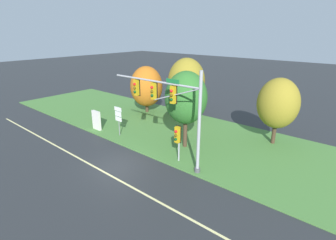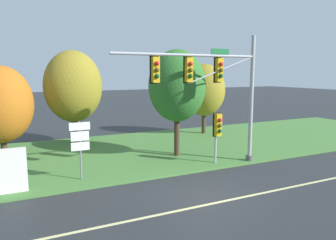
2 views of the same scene
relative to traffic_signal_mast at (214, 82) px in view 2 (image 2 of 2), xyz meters
name	(u,v)px [view 2 (image 2 of 2)]	position (x,y,z in m)	size (l,w,h in m)	color
ground_plane	(200,193)	(-2.58, -2.93, -4.65)	(160.00, 160.00, 0.00)	#282B2D
lane_stripe	(216,203)	(-2.58, -4.13, -4.65)	(36.00, 0.16, 0.01)	beige
grass_verge	(133,151)	(-2.58, 5.32, -4.60)	(48.00, 11.50, 0.10)	#477A38
traffic_signal_mast	(214,82)	(0.00, 0.00, 0.00)	(8.31, 0.49, 7.03)	#9EA0A5
pedestrian_signal_near_kerb	(218,128)	(0.54, 0.31, -2.53)	(0.46, 0.55, 2.85)	#9EA0A5
route_sign_post	(80,141)	(-6.83, 0.85, -2.71)	(0.96, 0.08, 2.79)	slate
tree_nearest_road	(1,105)	(-10.15, 7.85, -1.46)	(3.78, 3.78, 5.46)	#423021
tree_left_of_mast	(73,87)	(-5.53, 9.46, -0.52)	(4.05, 4.05, 6.58)	#423021
tree_behind_signpost	(177,86)	(-0.66, 2.86, -0.33)	(3.42, 3.42, 6.38)	#423021
tree_mid_verge	(204,90)	(4.77, 8.41, -0.97)	(3.41, 3.41, 5.72)	#423021
info_kiosk	(13,171)	(-9.73, 0.40, -3.61)	(1.10, 0.24, 1.90)	silver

